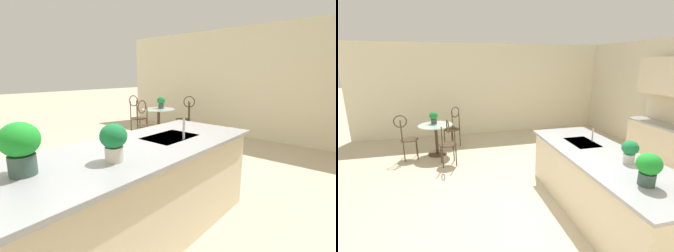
% 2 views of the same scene
% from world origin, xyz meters
% --- Properties ---
extents(ground_plane, '(40.00, 40.00, 0.00)m').
position_xyz_m(ground_plane, '(0.00, 0.00, 0.00)').
color(ground_plane, beige).
extents(wall_left_window, '(0.12, 7.80, 2.70)m').
position_xyz_m(wall_left_window, '(-4.26, 0.00, 1.35)').
color(wall_left_window, beige).
rests_on(wall_left_window, ground).
extents(kitchen_island, '(2.80, 1.06, 0.92)m').
position_xyz_m(kitchen_island, '(0.30, 0.85, 0.46)').
color(kitchen_island, beige).
rests_on(kitchen_island, ground).
extents(bistro_table, '(0.80, 0.80, 0.74)m').
position_xyz_m(bistro_table, '(-2.68, -1.53, 0.45)').
color(bistro_table, '#3D2D1E').
rests_on(bistro_table, ground).
extents(chair_near_window, '(0.54, 0.54, 1.04)m').
position_xyz_m(chair_near_window, '(-3.21, -1.11, 0.57)').
color(chair_near_window, '#3D2D1E').
rests_on(chair_near_window, ground).
extents(chair_by_island, '(0.51, 0.43, 1.04)m').
position_xyz_m(chair_by_island, '(-1.95, -1.26, 0.57)').
color(chair_by_island, '#3D2D1E').
rests_on(chair_by_island, ground).
extents(chair_toward_desk, '(0.44, 0.51, 1.04)m').
position_xyz_m(chair_toward_desk, '(-2.55, -2.18, 0.57)').
color(chair_toward_desk, '#3D2D1E').
rests_on(chair_toward_desk, ground).
extents(sink_faucet, '(0.02, 0.02, 0.22)m').
position_xyz_m(sink_faucet, '(-0.25, 1.03, 1.03)').
color(sink_faucet, '#B2B5BA').
rests_on(sink_faucet, kitchen_island).
extents(potted_plant_on_table, '(0.20, 0.20, 0.28)m').
position_xyz_m(potted_plant_on_table, '(-2.81, -1.57, 0.90)').
color(potted_plant_on_table, '#385147').
rests_on(potted_plant_on_table, bistro_table).
extents(potted_plant_counter_far, '(0.25, 0.25, 0.36)m').
position_xyz_m(potted_plant_counter_far, '(1.15, 0.76, 1.12)').
color(potted_plant_counter_far, '#385147').
rests_on(potted_plant_counter_far, kitchen_island).
extents(potted_plant_counter_near, '(0.21, 0.21, 0.29)m').
position_xyz_m(potted_plant_counter_near, '(0.60, 1.00, 1.09)').
color(potted_plant_counter_near, beige).
rests_on(potted_plant_counter_near, kitchen_island).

